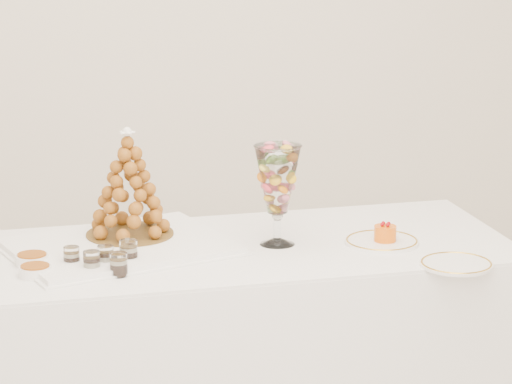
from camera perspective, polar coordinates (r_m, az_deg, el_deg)
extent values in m
cube|color=white|center=(3.96, -1.64, -7.60)|extent=(1.91, 0.87, 0.70)
cube|color=white|center=(3.84, -1.68, -2.70)|extent=(1.90, 0.87, 0.01)
cube|color=white|center=(3.83, -6.42, -2.57)|extent=(0.78, 0.67, 0.02)
cylinder|color=white|center=(3.87, 1.01, -2.33)|extent=(0.11, 0.11, 0.02)
cylinder|color=white|center=(3.85, 1.01, -1.65)|extent=(0.02, 0.02, 0.08)
sphere|color=white|center=(3.84, 1.01, -1.09)|extent=(0.04, 0.04, 0.04)
cylinder|color=white|center=(3.90, 5.94, -2.34)|extent=(0.24, 0.24, 0.01)
cylinder|color=white|center=(3.71, 9.41, -3.37)|extent=(0.22, 0.22, 0.01)
cylinder|color=white|center=(3.67, -8.67, -3.05)|extent=(0.05, 0.05, 0.06)
cylinder|color=white|center=(3.66, -7.09, -3.04)|extent=(0.06, 0.06, 0.07)
cylinder|color=white|center=(3.69, -6.02, -2.83)|extent=(0.06, 0.06, 0.07)
cylinder|color=white|center=(3.61, -7.74, -3.30)|extent=(0.06, 0.06, 0.07)
cylinder|color=white|center=(3.58, -6.48, -3.41)|extent=(0.06, 0.06, 0.07)
cylinder|color=white|center=(3.72, -10.49, -3.16)|extent=(0.10, 0.10, 0.03)
cylinder|color=white|center=(3.62, -10.35, -3.69)|extent=(0.10, 0.10, 0.03)
cylinder|color=brown|center=(3.92, -5.95, -1.97)|extent=(0.28, 0.28, 0.01)
cone|color=#8D4E15|center=(3.87, -6.02, 0.47)|extent=(0.27, 0.27, 0.34)
sphere|color=white|center=(3.83, -6.08, 2.79)|extent=(0.03, 0.03, 0.03)
cylinder|color=orange|center=(3.88, 6.10, -1.95)|extent=(0.07, 0.07, 0.05)
sphere|color=#98050C|center=(3.88, 6.26, -1.49)|extent=(0.01, 0.01, 0.01)
sphere|color=#98050C|center=(3.88, 6.01, -1.46)|extent=(0.01, 0.01, 0.01)
sphere|color=#98050C|center=(3.87, 5.96, -1.53)|extent=(0.01, 0.01, 0.01)
sphere|color=#98050C|center=(3.86, 6.21, -1.55)|extent=(0.01, 0.01, 0.01)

